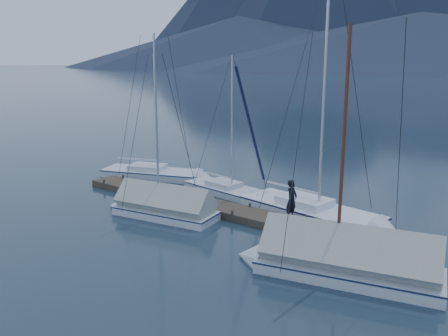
% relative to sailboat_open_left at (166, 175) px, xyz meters
% --- Properties ---
extents(ground, '(1000.00, 1000.00, 0.00)m').
position_rel_sailboat_open_left_xyz_m(ground, '(6.99, -5.19, -0.17)').
color(ground, '#14232F').
rests_on(ground, ground).
extents(dock, '(18.00, 1.50, 0.54)m').
position_rel_sailboat_open_left_xyz_m(dock, '(6.99, -3.19, -0.06)').
color(dock, '#382D23').
rests_on(dock, ground).
extents(mooring_posts, '(15.12, 1.52, 0.35)m').
position_rel_sailboat_open_left_xyz_m(mooring_posts, '(6.49, -3.19, 0.18)').
color(mooring_posts, '#382D23').
rests_on(mooring_posts, ground).
extents(sailboat_open_left, '(7.39, 4.36, 9.44)m').
position_rel_sailboat_open_left_xyz_m(sailboat_open_left, '(0.00, 0.00, 0.00)').
color(sailboat_open_left, silver).
rests_on(sailboat_open_left, ground).
extents(sailboat_open_mid, '(6.25, 2.70, 8.04)m').
position_rel_sailboat_open_left_xyz_m(sailboat_open_mid, '(5.85, -0.54, -0.02)').
color(sailboat_open_mid, silver).
rests_on(sailboat_open_mid, ground).
extents(sailboat_open_right, '(8.15, 3.57, 10.48)m').
position_rel_sailboat_open_left_xyz_m(sailboat_open_right, '(11.44, -1.25, 0.02)').
color(sailboat_open_right, white).
rests_on(sailboat_open_right, ground).
extents(sailboat_covered_near, '(7.29, 3.64, 9.09)m').
position_rel_sailboat_open_left_xyz_m(sailboat_covered_near, '(13.87, -6.10, 0.29)').
color(sailboat_covered_near, silver).
rests_on(sailboat_covered_near, ground).
extents(sailboat_covered_far, '(5.97, 2.76, 8.08)m').
position_rel_sailboat_open_left_xyz_m(sailboat_covered_far, '(4.75, -5.38, 0.23)').
color(sailboat_covered_far, silver).
rests_on(sailboat_covered_far, ground).
extents(person, '(0.43, 0.65, 1.74)m').
position_rel_sailboat_open_left_xyz_m(person, '(10.42, -2.84, 1.05)').
color(person, black).
rests_on(person, dock).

